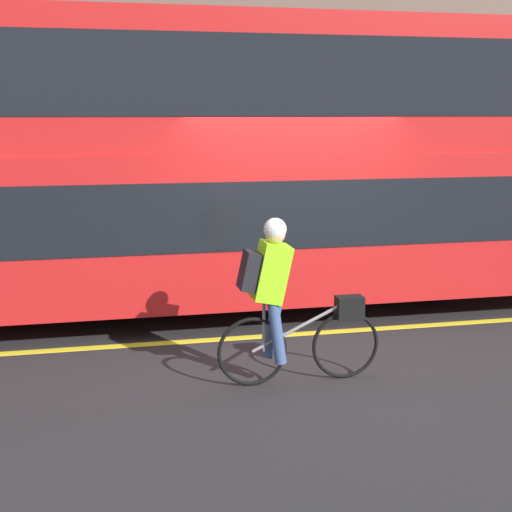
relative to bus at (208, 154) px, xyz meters
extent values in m
plane|color=#232326|center=(0.79, -1.53, -2.03)|extent=(80.00, 80.00, 0.00)
cube|color=yellow|center=(0.79, -1.31, -2.03)|extent=(50.00, 0.14, 0.01)
cube|color=gray|center=(0.79, 3.27, -1.95)|extent=(60.00, 1.82, 0.16)
cube|color=brown|center=(0.79, 4.33, 1.20)|extent=(60.00, 0.30, 6.46)
cylinder|color=black|center=(3.07, 0.00, -1.53)|extent=(1.01, 0.30, 1.01)
cube|color=#B21919|center=(0.00, 0.00, -0.84)|extent=(9.91, 2.55, 1.78)
cube|color=black|center=(0.00, 0.00, -0.63)|extent=(9.52, 2.57, 0.78)
cube|color=#B21919|center=(0.00, 0.00, 0.83)|extent=(9.91, 2.45, 1.57)
cube|color=black|center=(0.00, 0.00, 0.91)|extent=(9.52, 2.47, 0.88)
torus|color=black|center=(0.91, -2.75, -1.70)|extent=(0.67, 0.04, 0.67)
torus|color=black|center=(-0.01, -2.75, -1.70)|extent=(0.67, 0.04, 0.67)
cylinder|color=slate|center=(0.45, -2.75, -1.48)|extent=(0.94, 0.03, 0.46)
cylinder|color=slate|center=(0.10, -2.75, -1.45)|extent=(0.03, 0.03, 0.49)
cube|color=black|center=(0.94, -2.75, -1.32)|extent=(0.26, 0.16, 0.22)
cube|color=#8CE019|center=(0.17, -2.75, -0.93)|extent=(0.37, 0.32, 0.58)
cube|color=black|center=(-0.03, -2.75, -0.91)|extent=(0.21, 0.26, 0.38)
cylinder|color=#384C7A|center=(0.21, -2.66, -1.50)|extent=(0.21, 0.11, 0.61)
cylinder|color=#384C7A|center=(0.21, -2.84, -1.50)|extent=(0.19, 0.11, 0.60)
sphere|color=tan|center=(0.21, -2.75, -0.58)|extent=(0.19, 0.19, 0.19)
sphere|color=silver|center=(0.21, -2.75, -0.54)|extent=(0.21, 0.21, 0.21)
cylinder|color=#515156|center=(5.03, 3.18, -1.45)|extent=(0.44, 0.44, 0.84)
camera|label=1|loc=(-1.33, -9.01, 0.52)|focal=50.00mm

